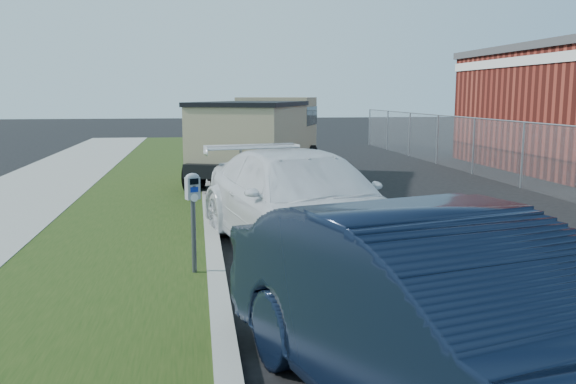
{
  "coord_description": "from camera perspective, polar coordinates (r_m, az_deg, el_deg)",
  "views": [
    {
      "loc": [
        -2.82,
        -8.48,
        2.53
      ],
      "look_at": [
        -1.4,
        1.0,
        1.0
      ],
      "focal_mm": 38.0,
      "sensor_mm": 36.0,
      "label": 1
    }
  ],
  "objects": [
    {
      "name": "streetside",
      "position": [
        11.11,
        -22.67,
        -4.45
      ],
      "size": [
        6.12,
        50.0,
        0.15
      ],
      "color": "gray",
      "rests_on": "ground"
    },
    {
      "name": "chainlink_fence",
      "position": [
        17.86,
        21.15,
        4.39
      ],
      "size": [
        0.06,
        30.06,
        30.0
      ],
      "color": "slate",
      "rests_on": "ground"
    },
    {
      "name": "white_wagon",
      "position": [
        9.9,
        1.31,
        -0.94
      ],
      "size": [
        3.43,
        5.94,
        1.62
      ],
      "primitive_type": "imported",
      "rotation": [
        0.0,
        0.0,
        0.22
      ],
      "color": "white",
      "rests_on": "ground"
    },
    {
      "name": "navy_sedan",
      "position": [
        4.8,
        15.06,
        -12.02
      ],
      "size": [
        3.1,
        5.31,
        1.65
      ],
      "primitive_type": "imported",
      "rotation": [
        0.0,
        0.0,
        0.29
      ],
      "color": "black",
      "rests_on": "ground"
    },
    {
      "name": "ground",
      "position": [
        9.29,
        9.57,
        -6.87
      ],
      "size": [
        120.0,
        120.0,
        0.0
      ],
      "primitive_type": "plane",
      "color": "black",
      "rests_on": "ground"
    },
    {
      "name": "dump_truck",
      "position": [
        17.77,
        -2.5,
        5.36
      ],
      "size": [
        4.39,
        6.66,
        2.46
      ],
      "rotation": [
        0.0,
        0.0,
        -0.37
      ],
      "color": "black",
      "rests_on": "ground"
    },
    {
      "name": "parking_meter",
      "position": [
        8.28,
        -8.89,
        -0.84
      ],
      "size": [
        0.22,
        0.18,
        1.37
      ],
      "rotation": [
        0.0,
        0.0,
        0.38
      ],
      "color": "#3F4247",
      "rests_on": "ground"
    }
  ]
}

